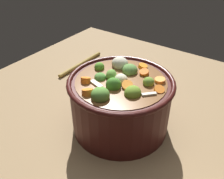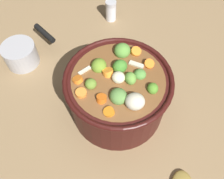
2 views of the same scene
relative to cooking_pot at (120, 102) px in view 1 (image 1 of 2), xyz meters
The scene contains 3 objects.
ground_plane 0.08m from the cooking_pot, 28.01° to the left, with size 1.10×1.10×0.00m, color #8C704C.
cooking_pot is the anchor object (origin of this frame).
wooden_spoon 0.32m from the cooking_pot, 140.08° to the left, with size 0.17×0.23×0.02m.
Camera 1 is at (0.28, -0.44, 0.48)m, focal length 40.18 mm.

